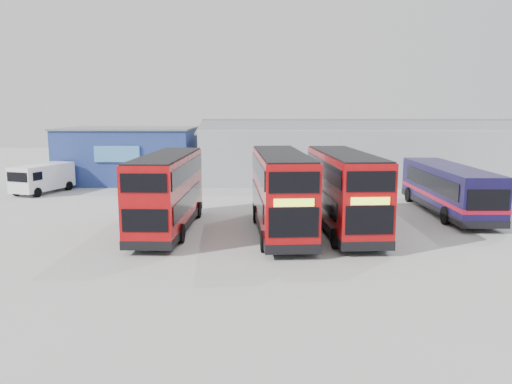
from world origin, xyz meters
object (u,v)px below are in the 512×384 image
maintenance_shed (358,153)px  double_decker_centre (281,193)px  office_block (130,155)px  single_decker_blue (448,190)px  double_decker_left (168,193)px  panel_van (43,177)px  double_decker_right (344,192)px

maintenance_shed → double_decker_centre: (-8.27, -21.86, -0.36)m
office_block → single_decker_blue: bearing=-29.8°
double_decker_left → single_decker_blue: 18.30m
double_decker_left → panel_van: (-12.83, 12.75, -0.85)m
double_decker_left → single_decker_blue: size_ratio=0.88×
double_decker_centre → panel_van: size_ratio=1.88×
maintenance_shed → double_decker_centre: maintenance_shed is taller
double_decker_left → double_decker_right: (9.91, 0.19, 0.05)m
double_decker_left → double_decker_centre: (6.35, -0.37, 0.08)m
double_decker_left → double_decker_right: bearing=-178.2°
office_block → maintenance_shed: bearing=5.2°
maintenance_shed → panel_van: (-27.45, -8.73, -1.29)m
panel_van → office_block: bearing=68.9°
double_decker_left → double_decker_right: 9.91m
maintenance_shed → double_decker_right: bearing=-102.5°
single_decker_blue → panel_van: bearing=-14.9°
office_block → double_decker_centre: 24.14m
double_decker_right → double_decker_left: bearing=177.0°
office_block → panel_van: bearing=-129.0°
maintenance_shed → single_decker_blue: 16.58m
office_block → maintenance_shed: size_ratio=0.40×
single_decker_blue → panel_van: size_ratio=2.03×
office_block → maintenance_shed: (22.00, 2.01, 0.02)m
double_decker_right → single_decker_blue: (7.62, 5.01, -0.65)m
panel_van → double_decker_left: bearing=-26.9°
double_decker_left → single_decker_blue: double_decker_left is taller
office_block → double_decker_left: 20.83m
double_decker_centre → double_decker_left: bearing=172.1°
double_decker_left → double_decker_centre: 6.36m
office_block → double_decker_left: office_block is taller
maintenance_shed → double_decker_centre: size_ratio=2.82×
double_decker_left → double_decker_centre: double_decker_centre is taller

